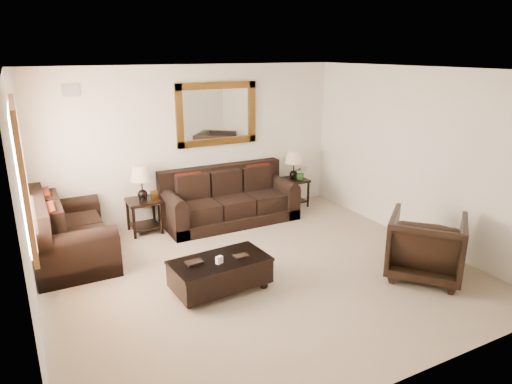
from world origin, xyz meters
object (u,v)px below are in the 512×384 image
sofa (229,202)px  armchair (426,243)px  end_table_left (142,189)px  loveseat (67,236)px  coffee_table (220,271)px  end_table_right (294,170)px

sofa → armchair: (1.46, -3.14, 0.14)m
end_table_left → armchair: end_table_left is taller
loveseat → end_table_left: 1.43m
sofa → coffee_table: 2.48m
coffee_table → loveseat: bearing=127.4°
coffee_table → armchair: (2.58, -0.93, 0.22)m
end_table_right → armchair: bearing=-90.1°
sofa → loveseat: bearing=-171.7°
coffee_table → armchair: 2.75m
armchair → end_table_right: bearing=-39.2°
end_table_left → coffee_table: 2.44m
sofa → end_table_right: (1.46, 0.17, 0.37)m
end_table_left → armchair: 4.42m
sofa → armchair: armchair is taller
sofa → end_table_left: end_table_left is taller
end_table_left → end_table_right: 2.93m
loveseat → end_table_right: end_table_right is taller
end_table_left → end_table_right: end_table_left is taller
end_table_left → coffee_table: bearing=-81.6°
end_table_right → armchair: 3.32m
end_table_right → loveseat: bearing=-172.3°
loveseat → armchair: (4.19, -2.75, 0.11)m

